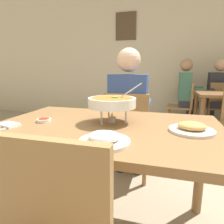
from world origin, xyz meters
name	(u,v)px	position (x,y,z in m)	size (l,w,h in m)	color
cafe_rear_partition	(151,52)	(0.00, 3.29, 1.50)	(10.00, 0.10, 3.00)	beige
picture_frame_hung	(126,26)	(-0.55, 3.23, 2.03)	(0.44, 0.03, 0.56)	#4C3823
dining_table_main	(106,141)	(0.00, 0.00, 0.67)	(1.39, 0.90, 0.78)	brown
chair_diner_main	(128,131)	(0.00, 0.73, 0.51)	(0.44, 0.44, 0.90)	olive
diner_main	(129,107)	(0.00, 0.77, 0.75)	(0.40, 0.45, 1.31)	#2D2D38
curry_bowl	(112,103)	(0.02, 0.07, 0.91)	(0.33, 0.30, 0.26)	silver
rice_plate	(104,139)	(0.09, -0.29, 0.80)	(0.24, 0.24, 0.06)	white
appetizer_plate	(192,128)	(0.49, 0.00, 0.80)	(0.24, 0.24, 0.06)	white
sauce_dish	(44,120)	(-0.41, -0.04, 0.79)	(0.09, 0.09, 0.02)	white
napkin_folded	(9,125)	(-0.55, -0.18, 0.79)	(0.12, 0.08, 0.02)	white
spoon_utensil	(6,128)	(-0.52, -0.23, 0.78)	(0.01, 0.17, 0.01)	silver
chair_bg_middle	(219,104)	(1.29, 2.72, 0.51)	(0.47, 0.47, 0.90)	olive
chair_bg_right	(185,103)	(0.70, 2.69, 0.51)	(0.48, 0.48, 0.90)	olive
patron_bg_middle	(219,91)	(1.26, 2.77, 0.75)	(0.40, 0.45, 1.31)	#2D2D38
patron_bg_right	(187,90)	(0.71, 2.69, 0.75)	(0.45, 0.40, 1.31)	#2D2D38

